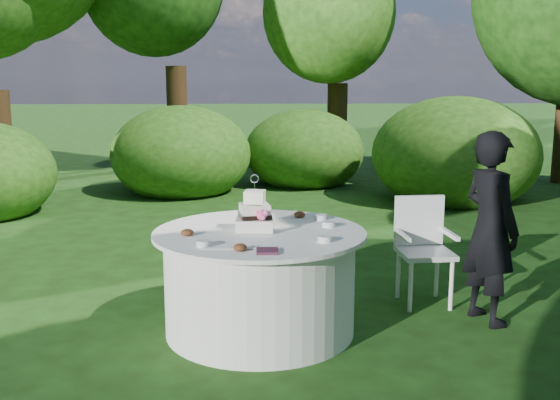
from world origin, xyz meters
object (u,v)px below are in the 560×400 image
(cake, at_px, (255,215))
(guest, at_px, (490,228))
(napkins, at_px, (267,251))
(table, at_px, (260,281))
(chair, at_px, (422,242))

(cake, bearing_deg, guest, 3.54)
(napkins, relative_size, guest, 0.09)
(napkins, distance_m, table, 0.71)
(guest, distance_m, chair, 0.66)
(napkins, bearing_deg, chair, 42.13)
(napkins, xyz_separation_m, table, (-0.04, 0.59, -0.39))
(table, bearing_deg, cake, 143.02)
(napkins, bearing_deg, table, 94.27)
(napkins, distance_m, cake, 0.63)
(cake, distance_m, chair, 1.56)
(guest, xyz_separation_m, cake, (-1.80, -0.11, 0.14))
(guest, relative_size, table, 0.95)
(table, bearing_deg, chair, 24.03)
(table, distance_m, chair, 1.51)
(napkins, bearing_deg, guest, 22.86)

